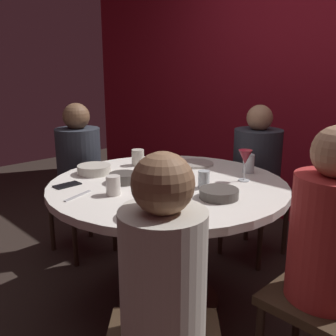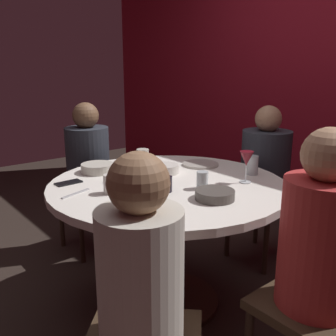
# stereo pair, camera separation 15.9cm
# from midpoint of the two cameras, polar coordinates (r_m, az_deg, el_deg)

# --- Properties ---
(ground_plane) EXTENTS (8.00, 8.00, 0.00)m
(ground_plane) POSITION_cam_midpoint_polar(r_m,az_deg,el_deg) (2.42, -2.00, -19.60)
(ground_plane) COLOR #2D231E
(back_wall) EXTENTS (6.00, 0.10, 2.60)m
(back_wall) POSITION_cam_midpoint_polar(r_m,az_deg,el_deg) (3.40, 20.48, 12.79)
(back_wall) COLOR maroon
(back_wall) RESTS_ON ground
(dining_table) EXTENTS (1.31, 1.31, 0.76)m
(dining_table) POSITION_cam_midpoint_polar(r_m,az_deg,el_deg) (2.14, -2.14, -6.26)
(dining_table) COLOR white
(dining_table) RESTS_ON ground
(seated_diner_left) EXTENTS (0.40, 0.40, 1.13)m
(seated_diner_left) POSITION_cam_midpoint_polar(r_m,az_deg,el_deg) (2.84, -14.88, 0.82)
(seated_diner_left) COLOR #3F2D1E
(seated_diner_left) RESTS_ON ground
(seated_diner_back) EXTENTS (0.40, 0.40, 1.13)m
(seated_diner_back) POSITION_cam_midpoint_polar(r_m,az_deg,el_deg) (2.75, 11.68, 0.47)
(seated_diner_back) COLOR #3F2D1E
(seated_diner_back) RESTS_ON ground
(seated_diner_right) EXTENTS (0.40, 0.40, 1.17)m
(seated_diner_right) POSITION_cam_midpoint_polar(r_m,az_deg,el_deg) (1.59, 20.47, -10.09)
(seated_diner_right) COLOR #3F2D1E
(seated_diner_right) RESTS_ON ground
(seated_diner_front_right) EXTENTS (0.57, 0.57, 1.13)m
(seated_diner_front_right) POSITION_cam_midpoint_polar(r_m,az_deg,el_deg) (1.26, -4.50, -16.98)
(seated_diner_front_right) COLOR #3F2D1E
(seated_diner_front_right) RESTS_ON ground
(candle_holder) EXTENTS (0.08, 0.08, 0.10)m
(candle_holder) POSITION_cam_midpoint_polar(r_m,az_deg,el_deg) (1.92, -2.49, -2.44)
(candle_holder) COLOR black
(candle_holder) RESTS_ON dining_table
(wine_glass) EXTENTS (0.08, 0.08, 0.18)m
(wine_glass) POSITION_cam_midpoint_polar(r_m,az_deg,el_deg) (2.10, 9.48, 1.41)
(wine_glass) COLOR silver
(wine_glass) RESTS_ON dining_table
(dinner_plate) EXTENTS (0.23, 0.23, 0.01)m
(dinner_plate) POSITION_cam_midpoint_polar(r_m,az_deg,el_deg) (2.46, 2.36, 0.66)
(dinner_plate) COLOR #B2ADA3
(dinner_plate) RESTS_ON dining_table
(cell_phone) EXTENTS (0.07, 0.14, 0.01)m
(cell_phone) POSITION_cam_midpoint_polar(r_m,az_deg,el_deg) (2.11, -17.12, -2.51)
(cell_phone) COLOR black
(cell_phone) RESTS_ON dining_table
(bowl_serving_large) EXTENTS (0.20, 0.20, 0.05)m
(bowl_serving_large) POSITION_cam_midpoint_polar(r_m,az_deg,el_deg) (2.30, -13.07, -0.24)
(bowl_serving_large) COLOR beige
(bowl_serving_large) RESTS_ON dining_table
(bowl_salad_center) EXTENTS (0.16, 0.16, 0.05)m
(bowl_salad_center) POSITION_cam_midpoint_polar(r_m,az_deg,el_deg) (2.09, -8.93, -1.51)
(bowl_salad_center) COLOR #4C4742
(bowl_salad_center) RESTS_ON dining_table
(bowl_small_white) EXTENTS (0.19, 0.19, 0.05)m
(bowl_small_white) POSITION_cam_midpoint_polar(r_m,az_deg,el_deg) (1.83, 5.25, -3.89)
(bowl_small_white) COLOR #4C4742
(bowl_small_white) RESTS_ON dining_table
(bowl_sauce_side) EXTENTS (0.16, 0.16, 0.05)m
(bowl_sauce_side) POSITION_cam_midpoint_polar(r_m,az_deg,el_deg) (2.25, -2.75, -0.17)
(bowl_sauce_side) COLOR silver
(bowl_sauce_side) RESTS_ON dining_table
(bowl_rice_portion) EXTENTS (0.22, 0.22, 0.05)m
(bowl_rice_portion) POSITION_cam_midpoint_polar(r_m,az_deg,el_deg) (1.61, -5.98, -6.57)
(bowl_rice_portion) COLOR beige
(bowl_rice_portion) RESTS_ON dining_table
(cup_near_candle) EXTENTS (0.07, 0.07, 0.10)m
(cup_near_candle) POSITION_cam_midpoint_polar(r_m,az_deg,el_deg) (1.90, -10.68, -2.63)
(cup_near_candle) COLOR silver
(cup_near_candle) RESTS_ON dining_table
(cup_by_left_diner) EXTENTS (0.06, 0.06, 0.09)m
(cup_by_left_diner) POSITION_cam_midpoint_polar(r_m,az_deg,el_deg) (1.98, 3.15, -1.75)
(cup_by_left_diner) COLOR silver
(cup_by_left_diner) RESTS_ON dining_table
(cup_by_right_diner) EXTENTS (0.07, 0.07, 0.11)m
(cup_by_right_diner) POSITION_cam_midpoint_polar(r_m,az_deg,el_deg) (2.29, 10.16, 0.65)
(cup_by_right_diner) COLOR silver
(cup_by_right_diner) RESTS_ON dining_table
(cup_center_front) EXTENTS (0.08, 0.08, 0.10)m
(cup_center_front) POSITION_cam_midpoint_polar(r_m,az_deg,el_deg) (2.45, -6.45, 1.59)
(cup_center_front) COLOR beige
(cup_center_front) RESTS_ON dining_table
(fork_near_plate) EXTENTS (0.07, 0.18, 0.01)m
(fork_near_plate) POSITION_cam_midpoint_polar(r_m,az_deg,el_deg) (1.92, -15.83, -4.11)
(fork_near_plate) COLOR #B7B7BC
(fork_near_plate) RESTS_ON dining_table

